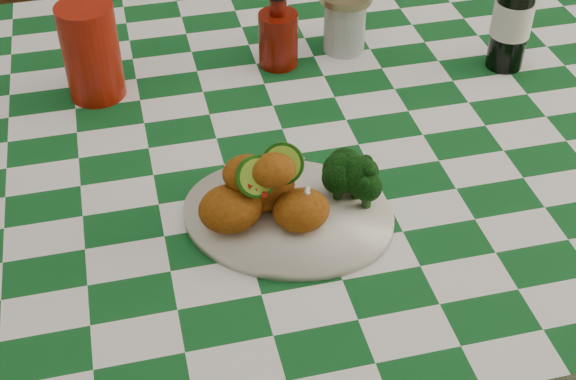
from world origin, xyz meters
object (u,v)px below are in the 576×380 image
object	(u,v)px
ketchup_bottle	(278,27)
wooden_chair_right	(328,39)
wooden_chair_left	(38,88)
plate	(288,216)
beer_bottle	(515,5)
dining_table	(283,300)
red_tumbler	(91,52)
mason_jar	(345,22)
fried_chicken_pile	(272,185)

from	to	relation	value
ketchup_bottle	wooden_chair_right	distance (m)	0.72
wooden_chair_left	plate	bearing A→B (deg)	-53.74
beer_bottle	wooden_chair_right	world-z (taller)	beer_bottle
dining_table	plate	bearing A→B (deg)	-101.13
beer_bottle	wooden_chair_left	distance (m)	1.15
red_tumbler	beer_bottle	distance (m)	0.68
red_tumbler	mason_jar	world-z (taller)	red_tumbler
red_tumbler	wooden_chair_right	bearing A→B (deg)	46.11
fried_chicken_pile	mason_jar	bearing A→B (deg)	61.77
fried_chicken_pile	red_tumbler	size ratio (longest dim) A/B	0.99
red_tumbler	wooden_chair_right	distance (m)	0.90
mason_jar	wooden_chair_left	bearing A→B (deg)	137.62
fried_chicken_pile	plate	bearing A→B (deg)	0.00
plate	wooden_chair_left	xyz separation A→B (m)	(-0.39, 0.95, -0.34)
plate	ketchup_bottle	size ratio (longest dim) A/B	2.02
beer_bottle	dining_table	bearing A→B (deg)	-167.54
ketchup_bottle	wooden_chair_left	size ratio (longest dim) A/B	0.15
wooden_chair_left	beer_bottle	bearing A→B (deg)	-23.97
fried_chicken_pile	ketchup_bottle	bearing A→B (deg)	75.84
fried_chicken_pile	wooden_chair_left	xyz separation A→B (m)	(-0.37, 0.95, -0.40)
red_tumbler	mason_jar	xyz separation A→B (m)	(0.43, 0.04, -0.03)
ketchup_bottle	beer_bottle	distance (m)	0.39
plate	red_tumbler	size ratio (longest dim) A/B	1.80
red_tumbler	wooden_chair_left	world-z (taller)	red_tumbler
fried_chicken_pile	mason_jar	distance (m)	0.47
fried_chicken_pile	ketchup_bottle	xyz separation A→B (m)	(0.10, 0.39, 0.00)
red_tumbler	plate	bearing A→B (deg)	-58.29
dining_table	red_tumbler	xyz separation A→B (m)	(-0.27, 0.16, 0.47)
red_tumbler	ketchup_bottle	distance (m)	0.31
beer_bottle	wooden_chair_right	distance (m)	0.79
plate	wooden_chair_right	distance (m)	1.06
ketchup_bottle	wooden_chair_right	world-z (taller)	wooden_chair_right
mason_jar	wooden_chair_right	size ratio (longest dim) A/B	0.11
mason_jar	fried_chicken_pile	bearing A→B (deg)	-118.23
beer_bottle	wooden_chair_left	world-z (taller)	beer_bottle
wooden_chair_left	wooden_chair_right	world-z (taller)	wooden_chair_right
plate	red_tumbler	distance (m)	0.44
fried_chicken_pile	ketchup_bottle	distance (m)	0.40
red_tumbler	wooden_chair_right	xyz separation A→B (m)	(0.56, 0.58, -0.38)
plate	mason_jar	distance (m)	0.46
beer_bottle	wooden_chair_right	bearing A→B (deg)	99.95
fried_chicken_pile	red_tumbler	world-z (taller)	red_tumbler
plate	beer_bottle	xyz separation A→B (m)	(0.45, 0.30, 0.10)
dining_table	fried_chicken_pile	world-z (taller)	fried_chicken_pile
ketchup_bottle	wooden_chair_right	xyz separation A→B (m)	(0.26, 0.56, -0.37)
dining_table	wooden_chair_right	size ratio (longest dim) A/B	1.71
fried_chicken_pile	wooden_chair_right	size ratio (longest dim) A/B	0.16
red_tumbler	wooden_chair_left	bearing A→B (deg)	105.56
wooden_chair_left	dining_table	bearing A→B (deg)	-46.05
dining_table	beer_bottle	xyz separation A→B (m)	(0.41, 0.09, 0.51)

